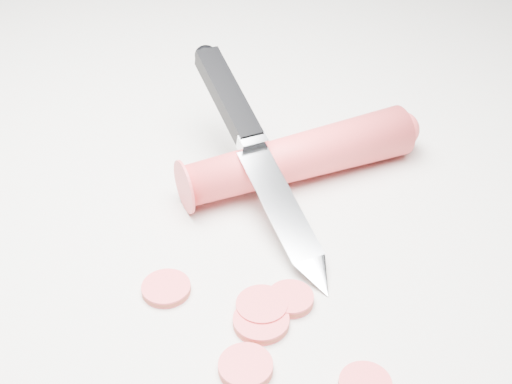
% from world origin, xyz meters
% --- Properties ---
extents(ground, '(2.40, 2.40, 0.00)m').
position_xyz_m(ground, '(0.00, 0.00, 0.00)').
color(ground, beige).
rests_on(ground, ground).
extents(carrot, '(0.17, 0.16, 0.04)m').
position_xyz_m(carrot, '(-0.02, 0.07, 0.02)').
color(carrot, '#E83339').
rests_on(carrot, ground).
extents(carrot_slice_0, '(0.03, 0.03, 0.01)m').
position_xyz_m(carrot_slice_0, '(-0.00, -0.08, 0.00)').
color(carrot_slice_0, '#EA3F46').
rests_on(carrot_slice_0, ground).
extents(carrot_slice_1, '(0.03, 0.03, 0.01)m').
position_xyz_m(carrot_slice_1, '(-0.07, -0.08, 0.00)').
color(carrot_slice_1, '#EA3F46').
rests_on(carrot_slice_1, ground).
extents(carrot_slice_3, '(0.03, 0.03, 0.01)m').
position_xyz_m(carrot_slice_3, '(0.00, -0.12, 0.00)').
color(carrot_slice_3, '#EA3F46').
rests_on(carrot_slice_3, ground).
extents(carrot_slice_4, '(0.04, 0.04, 0.01)m').
position_xyz_m(carrot_slice_4, '(0.00, -0.09, 0.00)').
color(carrot_slice_4, '#EA3F46').
rests_on(carrot_slice_4, ground).
extents(carrot_slice_5, '(0.03, 0.03, 0.01)m').
position_xyz_m(carrot_slice_5, '(0.01, -0.06, 0.00)').
color(carrot_slice_5, '#EA3F46').
rests_on(carrot_slice_5, ground).
extents(kitchen_knife, '(0.18, 0.19, 0.08)m').
position_xyz_m(kitchen_knife, '(-0.04, 0.04, 0.04)').
color(kitchen_knife, silver).
rests_on(kitchen_knife, ground).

